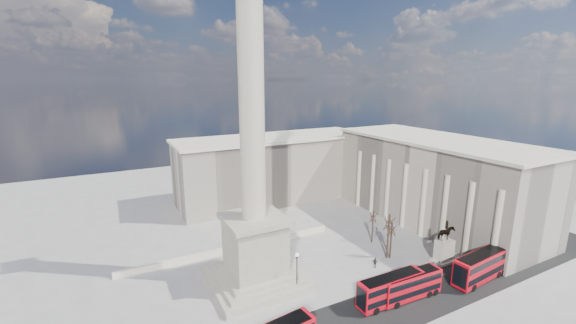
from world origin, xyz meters
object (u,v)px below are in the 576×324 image
Objects in this scene: red_bus_d at (481,266)px; pedestrian_standing at (434,269)px; nelsons_column at (254,203)px; pedestrian_crossing at (375,263)px; red_bus_b at (391,289)px; equestrian_statue at (444,248)px; victorian_lamp at (297,270)px; red_bus_c at (411,285)px; pedestrian_walking at (439,266)px.

red_bus_d is 6.75× the size of pedestrian_standing.
pedestrian_crossing is (19.36, -5.58, -11.99)m from nelsons_column.
equestrian_statue reaches higher than red_bus_b.
nelsons_column reaches higher than victorian_lamp.
nelsons_column is 4.96× the size of red_bus_c.
pedestrian_standing is (22.23, -5.76, -2.95)m from victorian_lamp.
equestrian_statue is 4.15m from pedestrian_walking.
red_bus_c is at bearing 174.31° from pedestrian_walking.
pedestrian_crossing reaches higher than pedestrian_walking.
pedestrian_walking is 1.57m from pedestrian_standing.
victorian_lamp is at bearing -53.64° from nelsons_column.
pedestrian_walking is (9.90, 3.19, -1.20)m from red_bus_c.
red_bus_d is (13.45, -1.66, 0.29)m from red_bus_c.
nelsons_column reaches higher than equestrian_statue.
nelsons_column is at bearing 163.28° from equestrian_statue.
pedestrian_walking is at bearing 20.21° from red_bus_c.
red_bus_d reaches higher than pedestrian_walking.
red_bus_b reaches higher than pedestrian_walking.
nelsons_column reaches higher than pedestrian_standing.
victorian_lamp is (-27.33, 10.36, 1.39)m from red_bus_d.
red_bus_b is at bearing 174.60° from red_bus_c.
equestrian_statue is at bearing 5.85° from pedestrian_walking.
red_bus_c is 1.56× the size of victorian_lamp.
nelsons_column is 36.95m from red_bus_d.
equestrian_statue is at bearing -151.76° from pedestrian_crossing.
red_bus_b reaches higher than pedestrian_standing.
pedestrian_crossing is at bearing -16.09° from nelsons_column.
victorian_lamp reaches higher than red_bus_d.
equestrian_statue is (13.19, 5.04, 0.52)m from red_bus_c.
red_bus_c is 0.87× the size of red_bus_d.
red_bus_d is 16.18m from pedestrian_crossing.
victorian_lamp is 3.78× the size of pedestrian_standing.
red_bus_d reaches higher than red_bus_c.
victorian_lamp reaches higher than red_bus_b.
red_bus_c is at bearing -32.07° from victorian_lamp.
red_bus_d reaches higher than pedestrian_standing.
pedestrian_standing is 9.25m from pedestrian_crossing.
pedestrian_walking is at bearing 12.34° from red_bus_b.
pedestrian_walking is at bearing -167.27° from pedestrian_crossing.
red_bus_c is at bearing 127.98° from pedestrian_crossing.
nelsons_column is 6.49× the size of equestrian_statue.
red_bus_b is 13.55m from pedestrian_walking.
red_bus_b is 5.65× the size of pedestrian_walking.
equestrian_statue is 12.65m from pedestrian_crossing.
victorian_lamp is (4.23, -5.74, -9.12)m from nelsons_column.
equestrian_statue is 5.56m from pedestrian_standing.
victorian_lamp is at bearing 46.59° from pedestrian_crossing.
nelsons_column is 25.56m from red_bus_c.
nelsons_column is 23.44m from pedestrian_crossing.
red_bus_c reaches higher than pedestrian_walking.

